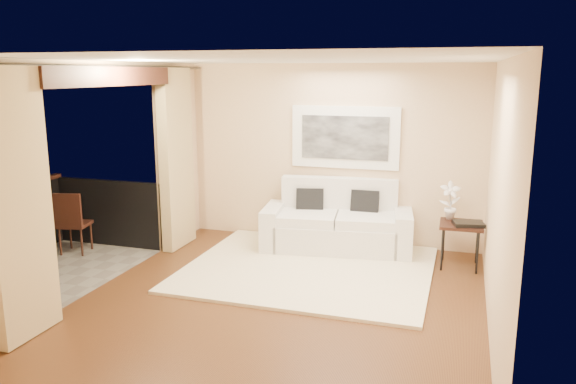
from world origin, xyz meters
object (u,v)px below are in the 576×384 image
at_px(side_table, 461,228).
at_px(balcony_chair_far, 71,219).
at_px(orchid, 450,200).
at_px(sofa, 337,225).

relative_size(side_table, balcony_chair_far, 0.66).
relative_size(orchid, balcony_chair_far, 0.57).
relative_size(side_table, orchid, 1.15).
xyz_separation_m(sofa, balcony_chair_far, (-3.57, -1.37, 0.16)).
bearing_deg(orchid, sofa, 177.17).
xyz_separation_m(side_table, balcony_chair_far, (-5.30, -1.12, -0.02)).
xyz_separation_m(side_table, orchid, (-0.17, 0.17, 0.32)).
height_order(sofa, balcony_chair_far, sofa).
bearing_deg(balcony_chair_far, orchid, -178.25).
bearing_deg(side_table, balcony_chair_far, -168.06).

